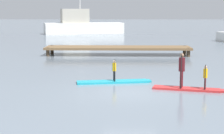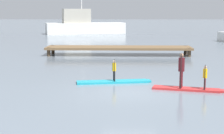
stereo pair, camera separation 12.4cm
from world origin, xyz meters
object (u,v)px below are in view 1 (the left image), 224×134
at_px(fishing_boat_white_large, 82,25).
at_px(paddler_child_solo, 114,69).
at_px(paddleboard_far, 188,89).
at_px(paddler_adult, 182,68).
at_px(paddler_child_front, 205,76).
at_px(paddleboard_near, 114,82).

bearing_deg(fishing_boat_white_large, paddler_child_solo, -81.63).
height_order(paddleboard_far, paddler_adult, paddler_adult).
height_order(paddler_child_solo, paddler_adult, paddler_adult).
relative_size(paddler_child_solo, paddler_child_front, 1.00).
bearing_deg(paddler_child_front, paddler_child_solo, 155.88).
xyz_separation_m(paddler_child_solo, paddler_child_front, (4.12, -1.85, 0.01)).
xyz_separation_m(paddler_child_solo, fishing_boat_white_large, (-5.57, 37.85, 0.58)).
xyz_separation_m(paddleboard_far, paddler_child_front, (0.73, -0.20, 0.64)).
bearing_deg(paddler_adult, paddleboard_near, 153.00).
relative_size(paddleboard_near, paddler_adult, 2.38).
bearing_deg(paddler_adult, fishing_boat_white_large, 102.40).
bearing_deg(paddleboard_far, fishing_boat_white_large, 102.78).
distance_m(paddleboard_near, paddler_adult, 3.63).
xyz_separation_m(paddleboard_far, paddler_adult, (-0.29, 0.07, 0.96)).
xyz_separation_m(paddleboard_near, paddler_child_front, (4.14, -1.86, 0.64)).
distance_m(paddler_child_solo, fishing_boat_white_large, 38.26).
distance_m(paddler_child_solo, paddleboard_far, 3.82).
bearing_deg(paddler_adult, paddler_child_front, -14.72).
xyz_separation_m(paddleboard_near, fishing_boat_white_large, (-5.55, 37.84, 1.21)).
relative_size(paddler_adult, fishing_boat_white_large, 0.13).
bearing_deg(paddleboard_near, paddler_adult, -27.00).
height_order(paddleboard_far, fishing_boat_white_large, fishing_boat_white_large).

